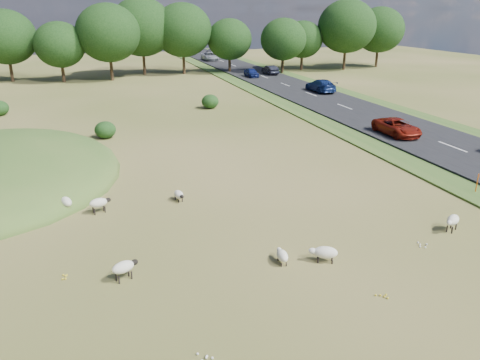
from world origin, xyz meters
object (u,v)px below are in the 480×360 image
Objects in this scene: marker_post at (477,184)px; car_0 at (251,73)px; sheep_5 at (66,202)px; sheep_1 at (282,255)px; sheep_4 at (124,267)px; sheep_6 at (453,220)px; car_6 at (211,51)px; car_7 at (321,85)px; sheep_3 at (99,203)px; car_1 at (210,56)px; sheep_0 at (179,195)px; car_5 at (270,70)px; sheep_2 at (325,252)px; car_2 at (397,127)px.

marker_post is 48.37m from car_0.
sheep_5 is at bearing 168.73° from marker_post.
sheep_1 is at bearing -155.66° from sheep_5.
sheep_4 reaches higher than sheep_1.
sheep_4 is at bearing -32.04° from sheep_6.
car_6 is (11.66, 90.64, 0.31)m from sheep_6.
car_7 is at bearing -76.04° from car_0.
car_1 reaches higher than sheep_3.
car_0 is at bearing 45.46° from sheep_3.
sheep_5 is at bearing 44.44° from car_7.
car_5 reaches higher than sheep_0.
marker_post is 1.05× the size of sheep_6.
sheep_0 is 72.09m from car_1.
sheep_4 is 0.22× the size of car_7.
sheep_2 is 1.10× the size of sheep_6.
sheep_0 is at bearing -36.20° from sheep_2.
marker_post is at bearing -104.56° from car_2.
sheep_6 is at bearing 44.34° from sheep_0.
car_0 reaches higher than sheep_6.
sheep_2 is (4.53, -8.38, 0.07)m from sheep_0.
sheep_2 is 22.09m from car_2.
car_7 reaches higher than sheep_3.
marker_post is 1.03× the size of sheep_5.
sheep_5 reaches higher than sheep_2.
marker_post reaches higher than sheep_0.
car_1 is at bearing -75.49° from sheep_2.
sheep_5 is 0.21× the size of car_1.
sheep_6 is 0.21× the size of car_1.
car_6 reaches higher than sheep_3.
car_5 is (26.80, 53.39, 0.38)m from sheep_4.
marker_post is 22.65m from sheep_5.
car_0 reaches higher than marker_post.
sheep_4 is (-19.89, -3.15, -0.04)m from marker_post.
car_0 is at bearing 27.44° from car_5.
sheep_6 is 17.39m from car_2.
sheep_5 is 54.29m from car_5.
sheep_1 is at bearing -28.60° from sheep_6.
car_1 is (23.69, 69.75, 0.45)m from sheep_3.
car_5 is at bearing -132.80° from sheep_6.
car_7 is at bearing -23.82° from sheep_1.
car_0 is (23.00, 51.42, 0.33)m from sheep_4.
car_2 is (14.95, 16.26, 0.46)m from sheep_2.
sheep_6 is at bearing 72.30° from car_7.
sheep_3 is (-4.21, -0.35, 0.20)m from sheep_0.
car_1 is 23.57m from car_5.
car_0 is at bearing -51.97° from sheep_5.
sheep_6 is 38.34m from car_7.
sheep_1 is 22.99m from car_2.
sheep_3 is (-8.74, 8.03, 0.13)m from sheep_2.
marker_post is 0.29× the size of car_5.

